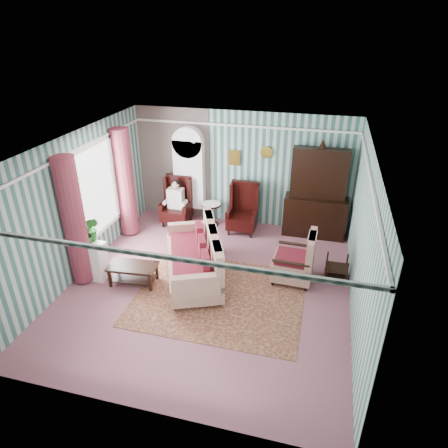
% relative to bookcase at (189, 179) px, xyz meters
% --- Properties ---
extents(floor, '(6.00, 6.00, 0.00)m').
position_rel_bookcase_xyz_m(floor, '(1.35, -2.84, -1.12)').
color(floor, '#945660').
rests_on(floor, ground).
extents(room_shell, '(5.53, 6.02, 2.91)m').
position_rel_bookcase_xyz_m(room_shell, '(0.73, -2.66, 0.89)').
color(room_shell, '#376460').
rests_on(room_shell, ground).
extents(bookcase, '(0.80, 0.28, 2.24)m').
position_rel_bookcase_xyz_m(bookcase, '(0.00, 0.00, 0.00)').
color(bookcase, white).
rests_on(bookcase, floor).
extents(dresser_hutch, '(1.50, 0.56, 2.36)m').
position_rel_bookcase_xyz_m(dresser_hutch, '(3.25, -0.12, 0.06)').
color(dresser_hutch, black).
rests_on(dresser_hutch, floor).
extents(wingback_left, '(0.76, 0.80, 1.25)m').
position_rel_bookcase_xyz_m(wingback_left, '(-0.25, -0.39, -0.50)').
color(wingback_left, black).
rests_on(wingback_left, floor).
extents(wingback_right, '(0.76, 0.80, 1.25)m').
position_rel_bookcase_xyz_m(wingback_right, '(1.50, -0.39, -0.50)').
color(wingback_right, black).
rests_on(wingback_right, floor).
extents(seated_woman, '(0.44, 0.40, 1.18)m').
position_rel_bookcase_xyz_m(seated_woman, '(-0.25, -0.39, -0.53)').
color(seated_woman, beige).
rests_on(seated_woman, floor).
extents(round_side_table, '(0.50, 0.50, 0.60)m').
position_rel_bookcase_xyz_m(round_side_table, '(0.65, -0.24, -0.82)').
color(round_side_table, black).
rests_on(round_side_table, floor).
extents(nest_table, '(0.45, 0.38, 0.54)m').
position_rel_bookcase_xyz_m(nest_table, '(3.82, -1.94, -0.85)').
color(nest_table, black).
rests_on(nest_table, floor).
extents(plant_stand, '(0.55, 0.35, 0.80)m').
position_rel_bookcase_xyz_m(plant_stand, '(-1.05, -3.14, -0.72)').
color(plant_stand, silver).
rests_on(plant_stand, floor).
extents(rug, '(3.20, 2.60, 0.01)m').
position_rel_bookcase_xyz_m(rug, '(1.65, -3.14, -1.11)').
color(rug, '#441617').
rests_on(rug, floor).
extents(sofa, '(1.88, 2.50, 1.04)m').
position_rel_bookcase_xyz_m(sofa, '(0.95, -2.64, -0.60)').
color(sofa, beige).
rests_on(sofa, floor).
extents(floral_armchair, '(0.88, 0.92, 1.04)m').
position_rel_bookcase_xyz_m(floral_armchair, '(2.94, -2.17, -0.60)').
color(floral_armchair, beige).
rests_on(floral_armchair, floor).
extents(coffee_table, '(1.00, 0.58, 0.43)m').
position_rel_bookcase_xyz_m(coffee_table, '(-0.16, -3.13, -0.91)').
color(coffee_table, black).
rests_on(coffee_table, floor).
extents(potted_plant_a, '(0.39, 0.35, 0.42)m').
position_rel_bookcase_xyz_m(potted_plant_a, '(-1.15, -3.18, -0.11)').
color(potted_plant_a, '#164818').
rests_on(potted_plant_a, plant_stand).
extents(potted_plant_b, '(0.30, 0.25, 0.53)m').
position_rel_bookcase_xyz_m(potted_plant_b, '(-1.04, -3.00, -0.05)').
color(potted_plant_b, '#1A561B').
rests_on(potted_plant_b, plant_stand).
extents(potted_plant_c, '(0.23, 0.23, 0.37)m').
position_rel_bookcase_xyz_m(potted_plant_c, '(-1.09, -3.12, -0.14)').
color(potted_plant_c, '#19521C').
rests_on(potted_plant_c, plant_stand).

